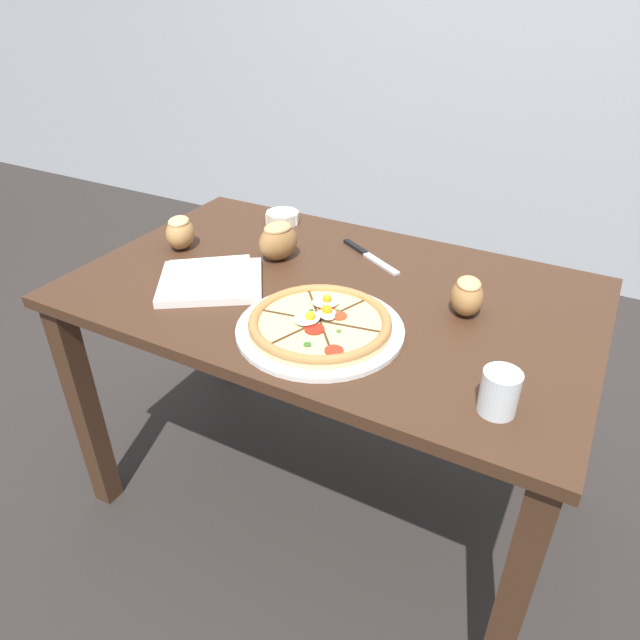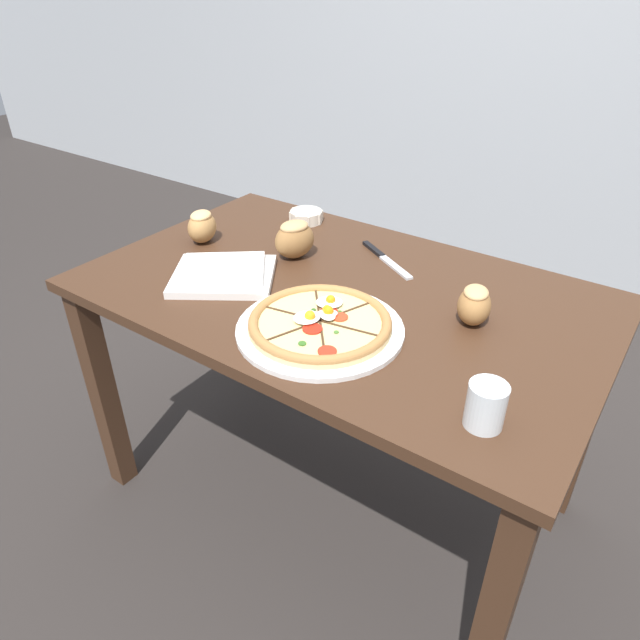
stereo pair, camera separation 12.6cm
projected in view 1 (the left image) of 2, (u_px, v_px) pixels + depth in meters
ground_plane at (328, 488)px, 1.84m from camera, size 12.00×12.00×0.00m
wall_back at (524, 0)px, 2.53m from camera, size 10.00×0.06×2.60m
dining_table at (330, 323)px, 1.50m from camera, size 1.30×0.81×0.74m
pizza at (320, 324)px, 1.27m from camera, size 0.38×0.38×0.05m
ramekin_bowl at (282, 217)px, 1.80m from camera, size 0.11×0.11×0.04m
napkin_folded at (211, 279)px, 1.45m from camera, size 0.33×0.32×0.04m
bread_piece_near at (180, 232)px, 1.62m from camera, size 0.11×0.13×0.09m
bread_piece_mid at (467, 295)px, 1.32m from camera, size 0.10×0.12×0.09m
bread_piece_far at (278, 240)px, 1.56m from camera, size 0.12×0.14×0.11m
knife_main at (369, 256)px, 1.59m from camera, size 0.22×0.14×0.01m
water_glass at (499, 394)px, 1.03m from camera, size 0.07×0.07×0.09m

